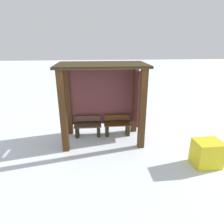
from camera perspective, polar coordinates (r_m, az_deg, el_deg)
ground_plane at (r=6.75m, az=-2.61°, el=-8.02°), size 60.00×60.00×0.00m
bus_shelter at (r=6.34m, az=-2.00°, el=6.16°), size 2.72×1.57×2.56m
bench_left_inside at (r=6.90m, az=-7.13°, el=-4.59°), size 0.95×0.36×0.71m
bench_center_inside at (r=6.93m, az=1.56°, el=-4.30°), size 0.95×0.36×0.72m
grit_bin at (r=5.88m, az=26.16°, el=-10.86°), size 0.71×0.57×0.72m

